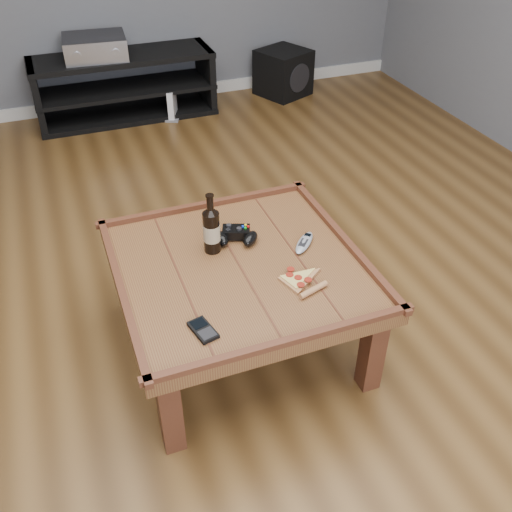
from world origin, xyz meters
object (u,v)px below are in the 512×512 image
object	(u,v)px
media_console	(125,87)
subwoofer	(283,73)
pizza_slice	(300,281)
smartphone	(203,330)
coffee_table	(239,276)
game_controller	(236,236)
av_receiver	(95,47)
game_console	(172,105)
beer_bottle	(211,229)
remote_control	(304,243)

from	to	relation	value
media_console	subwoofer	bearing A→B (deg)	0.17
pizza_slice	smartphone	world-z (taller)	pizza_slice
coffee_table	game_controller	world-z (taller)	game_controller
game_controller	av_receiver	size ratio (longest dim) A/B	0.41
smartphone	av_receiver	world-z (taller)	av_receiver
media_console	pizza_slice	world-z (taller)	media_console
pizza_slice	game_console	distance (m)	2.80
game_console	game_controller	bearing A→B (deg)	-72.88
media_console	av_receiver	world-z (taller)	av_receiver
pizza_slice	subwoofer	bearing A→B (deg)	50.72
media_console	smartphone	size ratio (longest dim) A/B	10.28
beer_bottle	remote_control	distance (m)	0.41
game_controller	av_receiver	world-z (taller)	av_receiver
game_console	smartphone	bearing A→B (deg)	-77.43
beer_bottle	pizza_slice	world-z (taller)	beer_bottle
coffee_table	beer_bottle	bearing A→B (deg)	117.52
game_controller	beer_bottle	bearing A→B (deg)	-144.22
smartphone	game_console	bearing A→B (deg)	65.26
media_console	remote_control	size ratio (longest dim) A/B	8.55
pizza_slice	remote_control	xyz separation A→B (m)	(0.12, 0.23, 0.00)
remote_control	game_console	distance (m)	2.58
av_receiver	remote_control	bearing A→B (deg)	-74.94
media_console	smartphone	xyz separation A→B (m)	(-0.25, -3.07, 0.21)
media_console	av_receiver	bearing A→B (deg)	-178.13
remote_control	media_console	bearing A→B (deg)	139.26
remote_control	subwoofer	world-z (taller)	remote_control
game_controller	coffee_table	bearing A→B (deg)	-84.05
game_controller	game_console	xyz separation A→B (m)	(0.29, 2.42, -0.37)
media_console	beer_bottle	bearing A→B (deg)	-91.57
coffee_table	av_receiver	size ratio (longest dim) A/B	2.13
coffee_table	remote_control	bearing A→B (deg)	6.16
smartphone	av_receiver	xyz separation A→B (m)	(0.07, 3.07, 0.12)
pizza_slice	game_console	bearing A→B (deg)	69.64
coffee_table	smartphone	world-z (taller)	coffee_table
pizza_slice	subwoofer	distance (m)	3.19
beer_bottle	game_controller	xyz separation A→B (m)	(0.12, 0.03, -0.08)
media_console	game_console	xyz separation A→B (m)	(0.33, -0.17, -0.14)
smartphone	remote_control	distance (m)	0.66
smartphone	game_console	distance (m)	2.98
beer_bottle	subwoofer	size ratio (longest dim) A/B	0.55
media_console	beer_bottle	distance (m)	2.63
media_console	beer_bottle	world-z (taller)	beer_bottle
coffee_table	game_console	bearing A→B (deg)	82.69
coffee_table	media_console	world-z (taller)	media_console
coffee_table	media_console	distance (m)	2.75
media_console	pizza_slice	size ratio (longest dim) A/B	5.16
media_console	subwoofer	size ratio (longest dim) A/B	2.78
media_console	subwoofer	xyz separation A→B (m)	(1.37, 0.00, -0.05)
smartphone	subwoofer	size ratio (longest dim) A/B	0.27
pizza_slice	game_controller	bearing A→B (deg)	94.29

